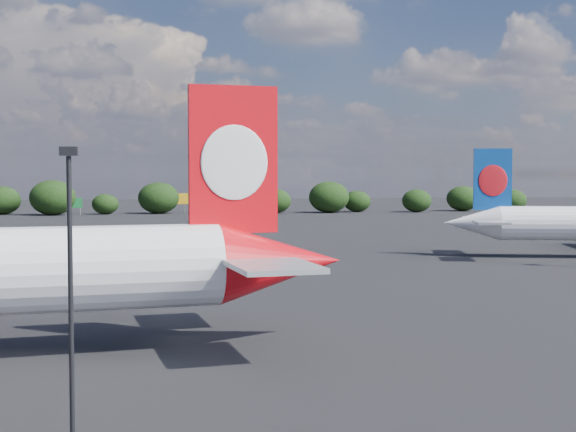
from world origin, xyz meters
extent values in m
plane|color=black|center=(0.00, 60.00, 0.00)|extent=(500.00, 500.00, 0.00)
cone|color=red|center=(15.16, 9.67, 5.15)|extent=(8.90, 6.31, 5.15)
cube|color=red|center=(12.11, 9.22, 11.73)|extent=(5.67, 1.35, 9.26)
ellipsoid|color=white|center=(12.15, 8.91, 11.55)|extent=(4.31, 0.84, 4.73)
ellipsoid|color=white|center=(12.06, 9.52, 11.55)|extent=(4.31, 0.84, 4.73)
cube|color=#979A9E|center=(13.96, 3.77, 5.56)|extent=(5.49, 6.79, 0.31)
cube|color=#979A9E|center=(12.29, 14.97, 5.56)|extent=(5.49, 6.79, 0.31)
cone|color=white|center=(47.07, 58.66, 4.45)|extent=(7.94, 5.96, 4.45)
cube|color=#0D4398|center=(49.67, 58.05, 10.14)|extent=(4.86, 1.55, 8.00)
ellipsoid|color=red|center=(49.61, 57.79, 9.98)|extent=(3.68, 1.03, 4.09)
ellipsoid|color=red|center=(49.73, 58.31, 9.98)|extent=(3.68, 1.03, 4.09)
cube|color=#979A9E|center=(47.68, 53.50, 4.80)|extent=(5.12, 6.11, 0.27)
cube|color=#979A9E|center=(49.92, 63.02, 4.80)|extent=(5.12, 6.11, 0.27)
cylinder|color=black|center=(5.07, -15.62, 5.69)|extent=(0.16, 0.16, 11.38)
cube|color=black|center=(5.07, -15.62, 11.53)|extent=(0.55, 0.30, 0.28)
cube|color=#156B2F|center=(-18.00, 176.00, 3.20)|extent=(6.00, 0.30, 2.60)
cylinder|color=gray|center=(-20.50, 176.00, 1.00)|extent=(0.20, 0.20, 2.00)
cylinder|color=gray|center=(-15.50, 176.00, 1.00)|extent=(0.20, 0.20, 2.00)
cube|color=#EAA414|center=(12.00, 182.00, 4.00)|extent=(5.00, 0.30, 3.00)
cylinder|color=gray|center=(12.00, 182.00, 1.25)|extent=(0.30, 0.30, 2.50)
ellipsoid|color=black|center=(-36.49, 181.80, 3.77)|extent=(9.80, 8.30, 7.54)
ellipsoid|color=black|center=(-22.61, 176.13, 4.63)|extent=(12.04, 10.19, 9.26)
ellipsoid|color=black|center=(-9.26, 178.83, 2.75)|extent=(7.16, 6.06, 5.51)
ellipsoid|color=black|center=(4.89, 180.57, 4.30)|extent=(11.17, 9.45, 8.60)
ellipsoid|color=black|center=(24.12, 177.74, 3.99)|extent=(10.37, 8.78, 7.98)
ellipsoid|color=black|center=(36.88, 178.75, 3.37)|extent=(8.77, 7.42, 6.75)
ellipsoid|color=black|center=(52.03, 178.73, 4.40)|extent=(11.44, 9.68, 8.80)
ellipsoid|color=black|center=(60.92, 182.31, 3.04)|extent=(7.91, 6.69, 6.08)
ellipsoid|color=black|center=(77.49, 178.79, 3.26)|extent=(8.47, 7.16, 6.51)
ellipsoid|color=black|center=(92.88, 183.38, 3.67)|extent=(9.55, 8.08, 7.34)
ellipsoid|color=black|center=(105.30, 176.89, 3.23)|extent=(8.39, 7.10, 6.45)
camera|label=1|loc=(8.20, -41.25, 10.82)|focal=50.00mm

